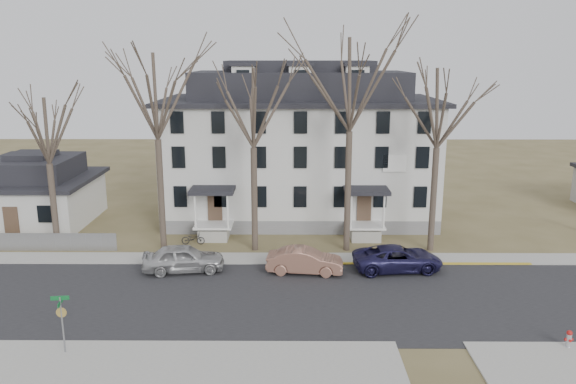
{
  "coord_description": "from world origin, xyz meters",
  "views": [
    {
      "loc": [
        -2.62,
        -25.12,
        12.4
      ],
      "look_at": [
        -2.83,
        9.0,
        4.1
      ],
      "focal_mm": 35.0,
      "sensor_mm": 36.0,
      "label": 1
    }
  ],
  "objects_px": {
    "tree_center": "(351,78)",
    "fire_hydrant": "(569,339)",
    "small_house": "(36,194)",
    "tree_mid_right": "(439,102)",
    "boarding_house": "(299,149)",
    "car_silver": "(184,259)",
    "bicycle_left": "(193,239)",
    "street_sign": "(62,316)",
    "tree_mid_left": "(253,102)",
    "car_tan": "(305,261)",
    "car_navy": "(398,259)",
    "tree_bungalow": "(46,126)",
    "tree_far_left": "(155,90)"
  },
  "relations": [
    {
      "from": "tree_bungalow",
      "to": "car_silver",
      "type": "height_order",
      "value": "tree_bungalow"
    },
    {
      "from": "car_tan",
      "to": "fire_hydrant",
      "type": "bearing_deg",
      "value": -121.58
    },
    {
      "from": "tree_center",
      "to": "car_silver",
      "type": "relative_size",
      "value": 3.1
    },
    {
      "from": "tree_center",
      "to": "tree_mid_right",
      "type": "relative_size",
      "value": 1.15
    },
    {
      "from": "tree_mid_left",
      "to": "car_navy",
      "type": "relative_size",
      "value": 2.43
    },
    {
      "from": "small_house",
      "to": "fire_hydrant",
      "type": "relative_size",
      "value": 10.37
    },
    {
      "from": "tree_far_left",
      "to": "fire_hydrant",
      "type": "xyz_separation_m",
      "value": [
        20.46,
        -12.69,
        -9.92
      ]
    },
    {
      "from": "boarding_house",
      "to": "bicycle_left",
      "type": "height_order",
      "value": "boarding_house"
    },
    {
      "from": "small_house",
      "to": "street_sign",
      "type": "relative_size",
      "value": 3.28
    },
    {
      "from": "boarding_house",
      "to": "tree_center",
      "type": "relative_size",
      "value": 1.41
    },
    {
      "from": "tree_mid_right",
      "to": "tree_far_left",
      "type": "bearing_deg",
      "value": 180.0
    },
    {
      "from": "tree_mid_left",
      "to": "tree_center",
      "type": "distance_m",
      "value": 6.18
    },
    {
      "from": "tree_far_left",
      "to": "fire_hydrant",
      "type": "distance_m",
      "value": 26.04
    },
    {
      "from": "boarding_house",
      "to": "small_house",
      "type": "xyz_separation_m",
      "value": [
        -20.0,
        -1.96,
        -3.13
      ]
    },
    {
      "from": "boarding_house",
      "to": "small_house",
      "type": "height_order",
      "value": "boarding_house"
    },
    {
      "from": "tree_center",
      "to": "boarding_house",
      "type": "bearing_deg",
      "value": 110.2
    },
    {
      "from": "car_tan",
      "to": "small_house",
      "type": "bearing_deg",
      "value": 68.71
    },
    {
      "from": "boarding_house",
      "to": "tree_center",
      "type": "height_order",
      "value": "tree_center"
    },
    {
      "from": "tree_center",
      "to": "fire_hydrant",
      "type": "xyz_separation_m",
      "value": [
        8.46,
        -12.69,
        -10.66
      ]
    },
    {
      "from": "tree_center",
      "to": "tree_mid_left",
      "type": "bearing_deg",
      "value": 180.0
    },
    {
      "from": "tree_center",
      "to": "street_sign",
      "type": "height_order",
      "value": "tree_center"
    },
    {
      "from": "tree_center",
      "to": "tree_bungalow",
      "type": "xyz_separation_m",
      "value": [
        -19.0,
        0.0,
        -2.97
      ]
    },
    {
      "from": "small_house",
      "to": "car_navy",
      "type": "xyz_separation_m",
      "value": [
        25.67,
        -9.83,
        -1.52
      ]
    },
    {
      "from": "small_house",
      "to": "tree_mid_right",
      "type": "bearing_deg",
      "value": -12.27
    },
    {
      "from": "tree_far_left",
      "to": "street_sign",
      "type": "relative_size",
      "value": 5.17
    },
    {
      "from": "small_house",
      "to": "fire_hydrant",
      "type": "xyz_separation_m",
      "value": [
        31.46,
        -18.88,
        -1.82
      ]
    },
    {
      "from": "car_navy",
      "to": "bicycle_left",
      "type": "height_order",
      "value": "car_navy"
    },
    {
      "from": "car_tan",
      "to": "fire_hydrant",
      "type": "xyz_separation_m",
      "value": [
        11.29,
        -8.6,
        -0.31
      ]
    },
    {
      "from": "tree_mid_right",
      "to": "car_silver",
      "type": "height_order",
      "value": "tree_mid_right"
    },
    {
      "from": "tree_mid_left",
      "to": "bicycle_left",
      "type": "bearing_deg",
      "value": 167.79
    },
    {
      "from": "tree_mid_left",
      "to": "tree_center",
      "type": "xyz_separation_m",
      "value": [
        6.0,
        0.0,
        1.48
      ]
    },
    {
      "from": "small_house",
      "to": "boarding_house",
      "type": "bearing_deg",
      "value": 5.59
    },
    {
      "from": "tree_mid_right",
      "to": "bicycle_left",
      "type": "xyz_separation_m",
      "value": [
        -15.73,
        0.91,
        -9.19
      ]
    },
    {
      "from": "tree_mid_right",
      "to": "tree_bungalow",
      "type": "xyz_separation_m",
      "value": [
        -24.5,
        0.0,
        -1.48
      ]
    },
    {
      "from": "tree_mid_left",
      "to": "car_silver",
      "type": "xyz_separation_m",
      "value": [
        -3.95,
        -3.92,
        -8.79
      ]
    },
    {
      "from": "car_navy",
      "to": "tree_bungalow",
      "type": "bearing_deg",
      "value": 74.73
    },
    {
      "from": "car_tan",
      "to": "street_sign",
      "type": "height_order",
      "value": "street_sign"
    },
    {
      "from": "tree_mid_left",
      "to": "car_navy",
      "type": "height_order",
      "value": "tree_mid_left"
    },
    {
      "from": "tree_mid_right",
      "to": "bicycle_left",
      "type": "bearing_deg",
      "value": 176.67
    },
    {
      "from": "boarding_house",
      "to": "fire_hydrant",
      "type": "bearing_deg",
      "value": -61.2
    },
    {
      "from": "tree_far_left",
      "to": "car_silver",
      "type": "height_order",
      "value": "tree_far_left"
    },
    {
      "from": "tree_mid_left",
      "to": "tree_bungalow",
      "type": "height_order",
      "value": "tree_mid_left"
    },
    {
      "from": "bicycle_left",
      "to": "boarding_house",
      "type": "bearing_deg",
      "value": -44.82
    },
    {
      "from": "boarding_house",
      "to": "car_silver",
      "type": "distance_m",
      "value": 14.66
    },
    {
      "from": "fire_hydrant",
      "to": "street_sign",
      "type": "relative_size",
      "value": 0.32
    },
    {
      "from": "boarding_house",
      "to": "tree_bungalow",
      "type": "height_order",
      "value": "boarding_house"
    },
    {
      "from": "boarding_house",
      "to": "car_navy",
      "type": "distance_m",
      "value": 13.88
    },
    {
      "from": "tree_far_left",
      "to": "tree_bungalow",
      "type": "relative_size",
      "value": 1.27
    },
    {
      "from": "car_tan",
      "to": "fire_hydrant",
      "type": "height_order",
      "value": "car_tan"
    },
    {
      "from": "tree_far_left",
      "to": "car_tan",
      "type": "xyz_separation_m",
      "value": [
        9.17,
        -4.09,
        -9.61
      ]
    }
  ]
}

